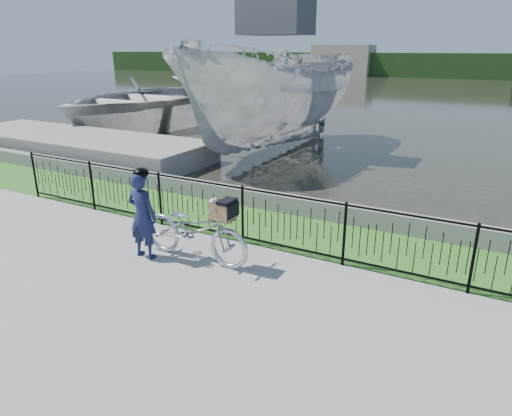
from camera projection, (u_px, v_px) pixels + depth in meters
The scene contains 12 objects.
ground at pixel (247, 292), 7.04m from camera, with size 120.00×120.00×0.00m, color gray.
grass_strip at pixel (311, 235), 9.19m from camera, with size 60.00×2.00×0.01m, color #346C22.
water at pixel (464, 98), 34.35m from camera, with size 120.00×120.00×0.00m, color #27261E.
quay_wall at pixel (328, 211), 9.96m from camera, with size 60.00×0.30×0.40m, color gray.
fence at pixel (291, 224), 8.18m from camera, with size 14.00×0.06×1.15m, color black, non-canonical shape.
far_treeline at pixel (488, 66), 56.20m from camera, with size 120.00×6.00×3.00m, color #203E17.
far_building_left at pixel (343, 60), 62.54m from camera, with size 8.00×4.00×4.00m, color gray.
dock at pixel (78, 145), 16.01m from camera, with size 10.00×3.00×0.70m, color gray.
bicycle_rig at pixel (195, 229), 7.95m from camera, with size 2.16×0.75×1.24m.
cyclist at pixel (142, 214), 7.98m from camera, with size 0.58×0.39×1.64m.
boat_near at pixel (275, 96), 15.77m from camera, with size 4.46×10.03×5.57m.
boat_far at pixel (155, 100), 22.20m from camera, with size 8.12×11.37×2.35m.
Camera 1 is at (3.11, -5.38, 3.55)m, focal length 32.00 mm.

